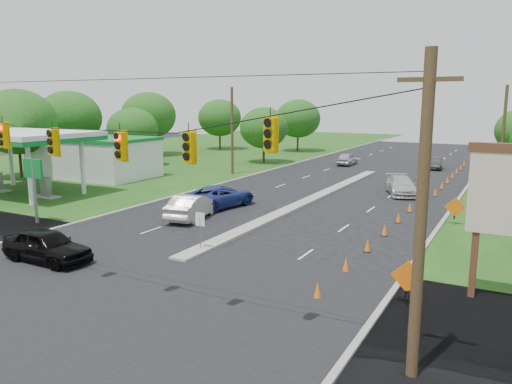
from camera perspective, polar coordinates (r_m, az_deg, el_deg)
The scene contains 41 objects.
ground at distance 21.68m, azimuth -15.53°, elevation -10.69°, with size 160.00×160.00×0.00m, color black.
grass_left at distance 56.59m, azimuth -23.58°, elevation 1.79°, with size 40.00×160.00×0.06m, color #1E4714.
cross_street at distance 21.68m, azimuth -15.53°, elevation -10.69°, with size 160.00×14.00×0.02m, color black.
curb_left at distance 51.24m, azimuth -0.40°, elevation 1.84°, with size 0.25×110.00×0.16m, color gray.
curb_right at distance 45.27m, azimuth 22.63°, elevation -0.12°, with size 0.25×110.00×0.16m, color gray.
median at distance 38.95m, azimuth 6.28°, elevation -0.98°, with size 1.00×34.00×0.18m, color gray.
median_sign at distance 25.67m, azimuth -6.40°, elevation -3.63°, with size 0.55×0.06×2.05m.
signal_span at distance 19.80m, azimuth -18.33°, elevation 2.06°, with size 25.60×0.32×9.00m.
utility_pole_far_left at distance 51.95m, azimuth -2.75°, elevation 6.94°, with size 0.28×0.28×9.00m, color #422D1C.
utility_pole_far_right at distance 49.55m, azimuth 26.38°, elevation 5.70°, with size 0.28×0.28×9.00m, color #422D1C.
gas_station at distance 51.61m, azimuth -19.18°, elevation 4.21°, with size 18.40×19.70×5.20m.
cone_0 at distance 20.04m, azimuth 7.04°, elevation -11.09°, with size 0.32×0.32×0.70m, color orange.
cone_1 at distance 23.15m, azimuth 10.24°, elevation -8.18°, with size 0.32×0.32×0.70m, color orange.
cone_2 at distance 26.35m, azimuth 12.63°, elevation -5.95°, with size 0.32×0.32×0.70m, color orange.
cone_3 at distance 29.62m, azimuth 14.49°, elevation -4.21°, with size 0.32×0.32×0.70m, color orange.
cone_4 at distance 32.94m, azimuth 15.97°, elevation -2.81°, with size 0.32×0.32×0.70m, color orange.
cone_5 at distance 36.30m, azimuth 17.18°, elevation -1.66°, with size 0.32×0.32×0.70m, color orange.
cone_6 at distance 39.68m, azimuth 18.17°, elevation -0.71°, with size 0.32×0.32×0.70m, color orange.
cone_7 at distance 42.99m, azimuth 19.80°, elevation 0.02°, with size 0.32×0.32×0.70m, color orange.
cone_8 at distance 46.41m, azimuth 20.47°, elevation 0.71°, with size 0.32×0.32×0.70m, color orange.
cone_9 at distance 49.84m, azimuth 21.04°, elevation 1.30°, with size 0.32×0.32×0.70m, color orange.
cone_10 at distance 53.28m, azimuth 21.53°, elevation 1.82°, with size 0.32×0.32×0.70m, color orange.
cone_11 at distance 56.72m, azimuth 21.97°, elevation 2.28°, with size 0.32×0.32×0.70m, color orange.
cone_12 at distance 60.18m, azimuth 22.36°, elevation 2.68°, with size 0.32×0.32×0.70m, color orange.
cone_13 at distance 63.64m, azimuth 22.70°, elevation 3.04°, with size 0.32×0.32×0.70m, color orange.
work_sign_0 at distance 19.87m, azimuth 16.91°, elevation -9.38°, with size 1.27×0.58×1.37m.
work_sign_1 at distance 33.26m, azimuth 21.79°, elevation -1.72°, with size 1.27×0.58×1.37m.
work_sign_2 at distance 47.01m, azimuth 23.83°, elevation 1.51°, with size 1.27×0.58×1.37m.
tree_1 at distance 54.90m, azimuth -25.65°, elevation 7.25°, with size 7.56×7.56×8.82m.
tree_2 at distance 60.04m, azimuth -13.94°, elevation 6.97°, with size 5.88×5.88×6.86m.
tree_3 at distance 71.45m, azimuth -12.17°, elevation 8.55°, with size 7.56×7.56×8.82m.
tree_4 at distance 78.77m, azimuth -4.18°, elevation 8.46°, with size 6.72×6.72×7.84m.
tree_5 at distance 61.41m, azimuth 0.90°, elevation 7.34°, with size 5.88×5.88×6.86m.
tree_6 at distance 75.78m, azimuth 4.83°, elevation 8.37°, with size 6.72×6.72×7.84m.
tree_14 at distance 64.28m, azimuth -20.55°, elevation 7.93°, with size 7.56×7.56×8.82m.
black_sedan at distance 26.04m, azimuth -22.78°, elevation -5.68°, with size 1.91×4.76×1.62m, color black.
white_sedan at distance 32.97m, azimuth -7.32°, elevation -1.66°, with size 1.71×4.90×1.62m, color #B7A9A8.
blue_pickup at distance 36.31m, azimuth -4.17°, elevation -0.48°, with size 2.68×5.81×1.61m, color navy.
silver_car_far at distance 42.73m, azimuth 16.26°, elevation 0.70°, with size 2.09×5.14×1.49m, color #B4B4B4.
silver_car_oncoming at distance 60.98m, azimuth 10.37°, elevation 3.75°, with size 1.72×4.27×1.45m, color #B1ACBF.
dark_car_receding at distance 60.00m, azimuth 19.83°, elevation 3.11°, with size 1.36×3.90×1.29m, color #292626.
Camera 1 is at (14.25, -14.42, 7.68)m, focal length 35.00 mm.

